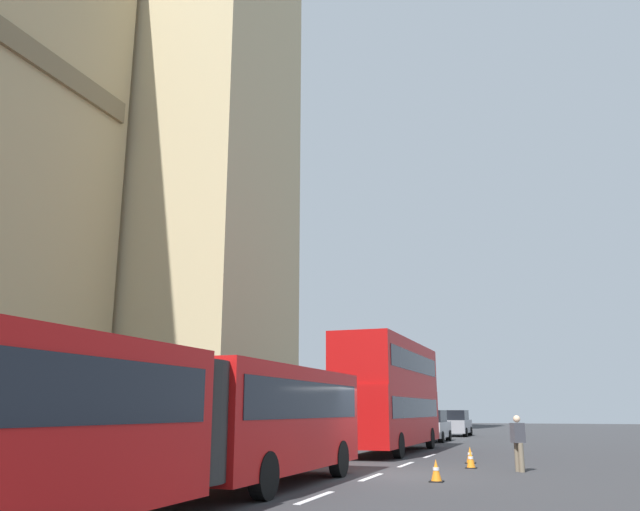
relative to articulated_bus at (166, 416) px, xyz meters
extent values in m
plane|color=#333335|center=(8.10, -1.99, -1.75)|extent=(160.00, 160.00, 0.00)
cube|color=silver|center=(2.89, -1.99, -1.74)|extent=(2.20, 0.16, 0.01)
cube|color=silver|center=(7.49, -1.99, -1.74)|extent=(2.20, 0.16, 0.01)
cube|color=silver|center=(12.09, -1.99, -1.74)|extent=(2.20, 0.16, 0.01)
cube|color=silver|center=(16.69, -1.99, -1.74)|extent=(2.20, 0.16, 0.01)
cube|color=#C6B284|center=(23.37, 14.01, 23.25)|extent=(10.74, 10.74, 50.00)
cube|color=red|center=(4.58, 0.01, -0.10)|extent=(8.28, 2.50, 2.50)
cube|color=#1E232D|center=(4.58, 0.01, 0.35)|extent=(7.61, 2.54, 0.90)
cylinder|color=#2D2D2D|center=(0.00, 0.01, -0.10)|extent=(2.38, 2.38, 2.25)
cylinder|color=black|center=(7.23, -1.12, -1.25)|extent=(1.00, 0.30, 1.00)
cylinder|color=black|center=(2.10, -1.12, -1.25)|extent=(1.00, 0.30, 1.00)
cube|color=#B20F0F|center=(18.31, 0.01, -0.15)|extent=(10.94, 2.50, 2.40)
cube|color=#1E232D|center=(18.31, 0.01, 0.20)|extent=(9.85, 2.54, 0.84)
cube|color=#B20F0F|center=(18.31, 0.01, 2.10)|extent=(10.72, 2.50, 2.10)
cube|color=#1E232D|center=(18.31, 0.01, 2.20)|extent=(9.85, 2.54, 0.84)
cylinder|color=black|center=(21.82, -1.12, -1.25)|extent=(1.00, 0.30, 1.00)
cylinder|color=black|center=(14.81, -1.12, -1.25)|extent=(1.00, 0.30, 1.00)
cube|color=#B7B7BC|center=(29.40, 0.16, -1.05)|extent=(4.40, 1.80, 0.90)
cube|color=black|center=(29.20, 0.16, -0.25)|extent=(2.46, 1.66, 0.70)
cylinder|color=black|center=(30.81, -0.65, -1.43)|extent=(0.64, 0.30, 0.64)
cylinder|color=black|center=(27.99, -0.65, -1.43)|extent=(0.64, 0.30, 0.64)
cube|color=gray|center=(38.24, -0.11, -1.05)|extent=(4.40, 1.80, 0.90)
cube|color=black|center=(38.04, -0.11, -0.25)|extent=(2.46, 1.66, 0.70)
cylinder|color=black|center=(39.65, -0.92, -1.43)|extent=(0.64, 0.30, 0.64)
cylinder|color=black|center=(36.84, -0.92, -1.43)|extent=(0.64, 0.30, 0.64)
cube|color=black|center=(6.91, -3.93, -1.73)|extent=(0.36, 0.36, 0.03)
cone|color=orange|center=(6.91, -3.93, -1.44)|extent=(0.28, 0.28, 0.55)
cylinder|color=white|center=(6.91, -3.93, -1.41)|extent=(0.17, 0.17, 0.08)
cube|color=black|center=(11.39, -4.31, -1.73)|extent=(0.36, 0.36, 0.03)
cone|color=orange|center=(11.39, -4.31, -1.44)|extent=(0.28, 0.28, 0.55)
cylinder|color=white|center=(11.39, -4.31, -1.41)|extent=(0.17, 0.17, 0.08)
cube|color=black|center=(13.39, -4.05, -1.73)|extent=(0.36, 0.36, 0.03)
cone|color=orange|center=(13.39, -4.05, -1.44)|extent=(0.28, 0.28, 0.55)
cylinder|color=white|center=(13.39, -4.05, -1.41)|extent=(0.17, 0.17, 0.08)
cylinder|color=#726651|center=(10.53, -5.95, -1.32)|extent=(0.16, 0.16, 0.86)
cylinder|color=#726651|center=(10.68, -5.82, -1.32)|extent=(0.16, 0.16, 0.86)
cube|color=#3F3F47|center=(10.60, -5.88, -0.59)|extent=(0.44, 0.46, 0.60)
sphere|color=beige|center=(10.60, -5.88, -0.17)|extent=(0.22, 0.22, 0.22)
camera|label=1|loc=(-10.87, -7.02, 0.10)|focal=35.85mm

